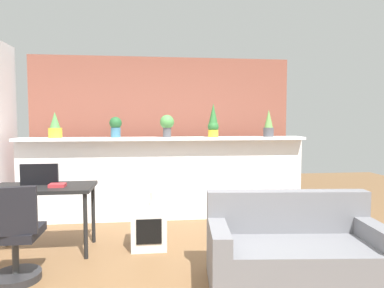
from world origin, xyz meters
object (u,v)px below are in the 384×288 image
office_chair (14,242)px  vase_on_shelf (154,199)px  potted_plant_3 (213,122)px  desk (43,194)px  potted_plant_0 (55,127)px  book_on_desk (57,185)px  potted_plant_1 (116,126)px  tv_monitor (39,174)px  side_cube_shelf (149,226)px  potted_plant_2 (167,124)px  potted_plant_4 (269,124)px  couch (295,253)px

office_chair → vase_on_shelf: office_chair is taller
potted_plant_3 → desk: potted_plant_3 is taller
potted_plant_0 → vase_on_shelf: size_ratio=2.35×
vase_on_shelf → book_on_desk: bearing=-177.2°
potted_plant_1 → book_on_desk: 1.44m
book_on_desk → potted_plant_3: bearing=30.0°
potted_plant_3 → desk: (-2.12, -1.06, -0.79)m
potted_plant_3 → tv_monitor: 2.46m
potted_plant_3 → book_on_desk: potted_plant_3 is taller
side_cube_shelf → book_on_desk: (-1.00, -0.07, 0.52)m
potted_plant_2 → book_on_desk: bearing=-137.8°
potted_plant_4 → book_on_desk: potted_plant_4 is taller
potted_plant_2 → potted_plant_3: size_ratio=0.66×
tv_monitor → office_chair: tv_monitor is taller
potted_plant_2 → office_chair: bearing=-128.8°
potted_plant_1 → office_chair: potted_plant_1 is taller
desk → couch: 2.73m
office_chair → couch: 2.55m
couch → potted_plant_2: bearing=116.4°
desk → vase_on_shelf: bearing=-0.7°
potted_plant_1 → vase_on_shelf: bearing=-64.7°
tv_monitor → office_chair: size_ratio=0.45×
tv_monitor → office_chair: (0.02, -0.83, -0.48)m
potted_plant_0 → side_cube_shelf: (1.32, -1.11, -1.14)m
potted_plant_2 → desk: bearing=-143.1°
vase_on_shelf → potted_plant_2: bearing=79.3°
potted_plant_4 → vase_on_shelf: (-1.74, -1.09, -0.84)m
potted_plant_2 → couch: (1.05, -2.13, -1.15)m
book_on_desk → couch: size_ratio=0.10×
office_chair → potted_plant_4: bearing=31.3°
potted_plant_0 → vase_on_shelf: bearing=-39.3°
potted_plant_1 → couch: (1.80, -2.17, -1.11)m
vase_on_shelf → potted_plant_1: bearing=115.3°
potted_plant_4 → desk: size_ratio=0.37×
potted_plant_1 → desk: size_ratio=0.27×
office_chair → potted_plant_1: bearing=68.7°
potted_plant_0 → desk: 1.34m
tv_monitor → vase_on_shelf: size_ratio=2.64×
potted_plant_3 → office_chair: 3.01m
potted_plant_2 → vase_on_shelf: size_ratio=2.10×
potted_plant_4 → couch: size_ratio=0.25×
office_chair → book_on_desk: size_ratio=5.35×
potted_plant_2 → vase_on_shelf: 1.40m
potted_plant_1 → vase_on_shelf: (0.54, -1.14, -0.82)m
desk → tv_monitor: (-0.06, 0.08, 0.20)m
potted_plant_2 → couch: potted_plant_2 is taller
office_chair → book_on_desk: (0.21, 0.69, 0.38)m
book_on_desk → couch: bearing=-23.0°
tv_monitor → book_on_desk: (0.23, -0.15, -0.10)m
potted_plant_3 → vase_on_shelf: 1.64m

